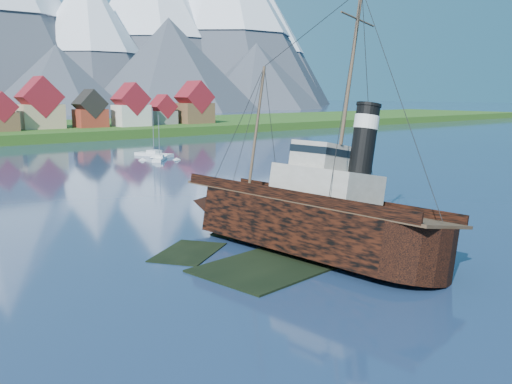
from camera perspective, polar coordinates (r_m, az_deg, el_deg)
ground at (r=55.98m, az=4.41°, el=-5.81°), size 1400.00×1400.00×0.00m
shoal at (r=58.75m, az=4.25°, el=-5.39°), size 31.71×21.24×1.14m
tugboat_wreck at (r=55.97m, az=3.68°, el=-2.34°), size 7.68×33.07×26.21m
sailboat_d at (r=129.50m, az=-9.61°, el=3.23°), size 6.42×7.18×10.54m
sailboat_e at (r=138.61m, az=-10.17°, el=3.66°), size 5.90×10.57×11.96m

